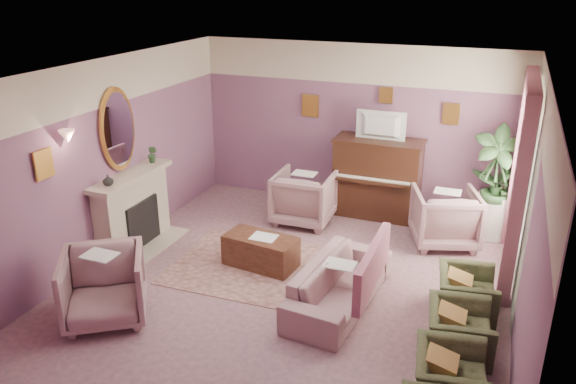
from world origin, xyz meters
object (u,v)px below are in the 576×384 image
at_px(floral_armchair_left, 304,195).
at_px(olive_chair_b, 451,370).
at_px(piano, 377,179).
at_px(olive_chair_c, 460,323).
at_px(sofa, 340,276).
at_px(side_table, 493,215).
at_px(floral_armchair_front, 103,283).
at_px(coffee_table, 261,251).
at_px(television, 380,124).
at_px(floral_armchair_right, 445,215).
at_px(olive_chair_d, 467,286).

bearing_deg(floral_armchair_left, olive_chair_b, -51.19).
height_order(piano, olive_chair_c, piano).
distance_m(piano, olive_chair_b, 4.46).
distance_m(sofa, side_table, 3.21).
bearing_deg(floral_armchair_front, side_table, 44.58).
relative_size(floral_armchair_front, side_table, 1.36).
height_order(sofa, olive_chair_c, sofa).
relative_size(coffee_table, floral_armchair_front, 1.05).
relative_size(floral_armchair_front, olive_chair_b, 1.21).
bearing_deg(olive_chair_b, floral_armchair_front, -178.60).
relative_size(piano, television, 1.75).
xyz_separation_m(coffee_table, floral_armchair_right, (2.29, 1.67, 0.25)).
distance_m(floral_armchair_right, floral_armchair_front, 4.94).
bearing_deg(floral_armchair_right, floral_armchair_front, -134.54).
height_order(floral_armchair_left, olive_chair_d, floral_armchair_left).
bearing_deg(piano, olive_chair_b, -67.58).
height_order(olive_chair_b, olive_chair_c, same).
xyz_separation_m(olive_chair_b, side_table, (0.18, 3.98, 0.01)).
distance_m(piano, coffee_table, 2.63).
bearing_deg(olive_chair_d, floral_armchair_right, 105.29).
bearing_deg(floral_armchair_left, television, 32.90).
bearing_deg(sofa, floral_armchair_right, 65.67).
relative_size(piano, olive_chair_d, 1.79).
relative_size(coffee_table, sofa, 0.52).
height_order(sofa, olive_chair_b, sofa).
bearing_deg(coffee_table, piano, 65.47).
bearing_deg(television, olive_chair_d, -55.01).
distance_m(piano, floral_armchair_front, 4.78).
relative_size(piano, floral_armchair_right, 1.47).
xyz_separation_m(piano, olive_chair_d, (1.70, -2.47, -0.31)).
bearing_deg(television, sofa, -85.56).
xyz_separation_m(floral_armchair_left, olive_chair_c, (2.73, -2.58, -0.14)).
height_order(coffee_table, floral_armchair_front, floral_armchair_front).
bearing_deg(television, olive_chair_b, -67.34).
xyz_separation_m(olive_chair_c, olive_chair_d, (0.00, 0.82, 0.00)).
bearing_deg(floral_armchair_front, sofa, 28.26).
bearing_deg(television, floral_armchair_left, -147.10).
relative_size(sofa, floral_armchair_right, 2.02).
bearing_deg(floral_armchair_right, olive_chair_b, -81.90).
bearing_deg(side_table, olive_chair_d, -94.48).
xyz_separation_m(television, coffee_table, (-1.08, -2.31, -1.38)).
height_order(floral_armchair_left, side_table, floral_armchair_left).
xyz_separation_m(floral_armchair_front, olive_chair_d, (3.95, 1.74, -0.14)).
height_order(television, olive_chair_d, television).
xyz_separation_m(piano, olive_chair_c, (1.70, -3.29, -0.31)).
distance_m(sofa, olive_chair_d, 1.53).
bearing_deg(olive_chair_b, floral_armchair_right, 98.10).
bearing_deg(piano, floral_armchair_left, -145.19).
height_order(olive_chair_b, side_table, side_table).
bearing_deg(floral_armchair_left, floral_armchair_right, 0.69).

